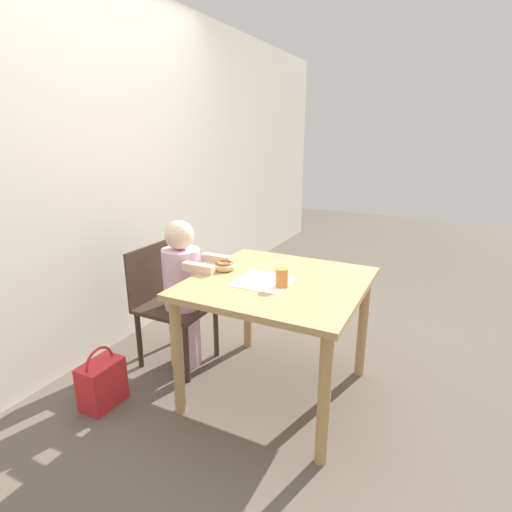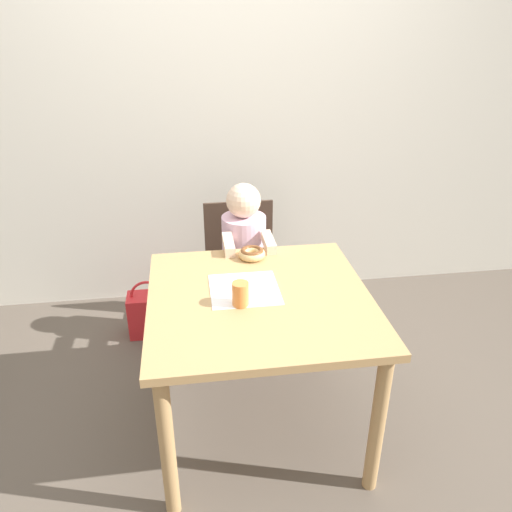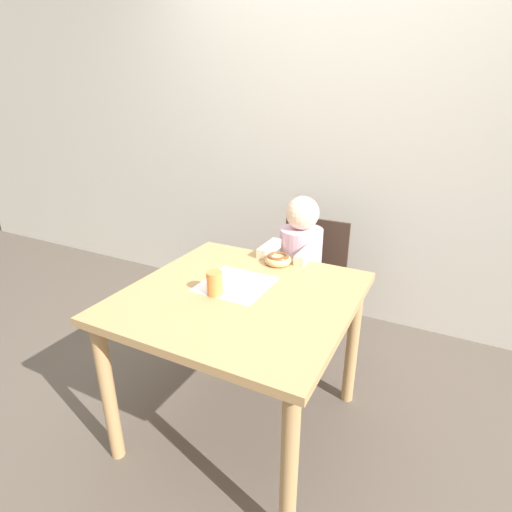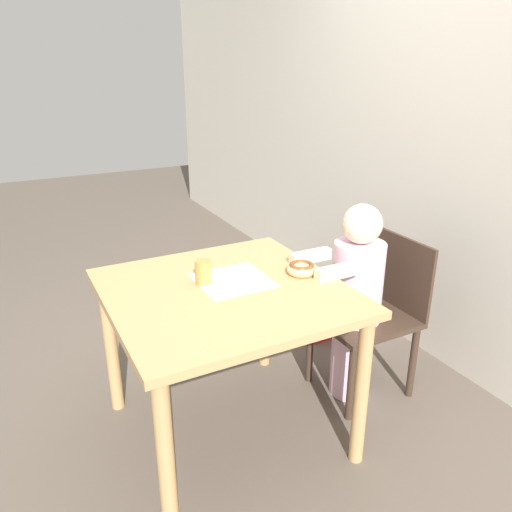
% 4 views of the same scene
% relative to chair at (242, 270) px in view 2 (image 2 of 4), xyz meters
% --- Properties ---
extents(ground_plane, '(12.00, 12.00, 0.00)m').
position_rel_chair_xyz_m(ground_plane, '(-0.01, -0.80, -0.42)').
color(ground_plane, brown).
extents(wall_back, '(8.00, 0.05, 2.50)m').
position_rel_chair_xyz_m(wall_back, '(-0.01, 0.54, 0.83)').
color(wall_back, beige).
rests_on(wall_back, ground_plane).
extents(dining_table, '(0.94, 0.94, 0.73)m').
position_rel_chair_xyz_m(dining_table, '(-0.01, -0.80, 0.20)').
color(dining_table, tan).
rests_on(dining_table, ground_plane).
extents(chair, '(0.41, 0.45, 0.80)m').
position_rel_chair_xyz_m(chair, '(0.00, 0.00, 0.00)').
color(chair, '#38281E').
rests_on(chair, ground_plane).
extents(child_figure, '(0.26, 0.43, 1.00)m').
position_rel_chair_xyz_m(child_figure, '(0.00, -0.12, 0.09)').
color(child_figure, silver).
rests_on(child_figure, ground_plane).
extents(donut, '(0.13, 0.13, 0.05)m').
position_rel_chair_xyz_m(donut, '(0.00, -0.44, 0.33)').
color(donut, '#DBB270').
rests_on(donut, dining_table).
extents(napkin, '(0.30, 0.30, 0.00)m').
position_rel_chair_xyz_m(napkin, '(-0.07, -0.74, 0.31)').
color(napkin, white).
rests_on(napkin, dining_table).
extents(handbag, '(0.24, 0.16, 0.37)m').
position_rel_chair_xyz_m(handbag, '(-0.57, 0.05, -0.28)').
color(handbag, red).
rests_on(handbag, ground_plane).
extents(cup, '(0.07, 0.07, 0.10)m').
position_rel_chair_xyz_m(cup, '(-0.10, -0.86, 0.36)').
color(cup, orange).
rests_on(cup, dining_table).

